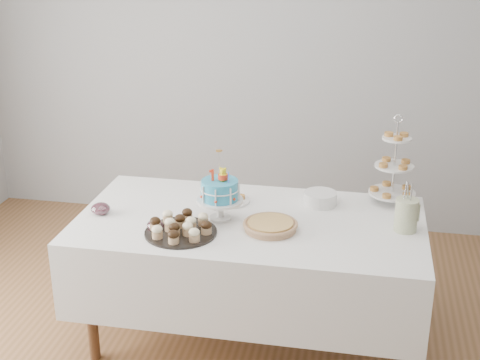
% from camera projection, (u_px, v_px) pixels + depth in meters
% --- Properties ---
extents(walls, '(5.04, 4.04, 2.70)m').
position_uv_depth(walls, '(239.00, 135.00, 3.22)').
color(walls, '#999B9E').
rests_on(walls, floor).
extents(table, '(1.92, 1.02, 0.77)m').
position_uv_depth(table, '(250.00, 256.00, 3.79)').
color(table, white).
rests_on(table, floor).
extents(birthday_cake, '(0.26, 0.26, 0.39)m').
position_uv_depth(birthday_cake, '(220.00, 201.00, 3.67)').
color(birthday_cake, silver).
rests_on(birthday_cake, table).
extents(cupcake_tray, '(0.38, 0.38, 0.09)m').
position_uv_depth(cupcake_tray, '(181.00, 226.00, 3.52)').
color(cupcake_tray, black).
rests_on(cupcake_tray, table).
extents(pie, '(0.30, 0.30, 0.05)m').
position_uv_depth(pie, '(270.00, 225.00, 3.57)').
color(pie, tan).
rests_on(pie, table).
extents(tiered_stand, '(0.27, 0.27, 0.53)m').
position_uv_depth(tiered_stand, '(394.00, 166.00, 3.85)').
color(tiered_stand, silver).
rests_on(tiered_stand, table).
extents(plate_stack, '(0.19, 0.19, 0.07)m').
position_uv_depth(plate_stack, '(320.00, 198.00, 3.89)').
color(plate_stack, silver).
rests_on(plate_stack, table).
extents(pastry_plate, '(0.24, 0.24, 0.04)m').
position_uv_depth(pastry_plate, '(230.00, 199.00, 3.93)').
color(pastry_plate, silver).
rests_on(pastry_plate, table).
extents(jam_bowl_a, '(0.11, 0.11, 0.06)m').
position_uv_depth(jam_bowl_a, '(101.00, 209.00, 3.76)').
color(jam_bowl_a, silver).
rests_on(jam_bowl_a, table).
extents(jam_bowl_b, '(0.09, 0.09, 0.06)m').
position_uv_depth(jam_bowl_b, '(156.00, 225.00, 3.57)').
color(jam_bowl_b, silver).
rests_on(jam_bowl_b, table).
extents(utensil_pitcher, '(0.13, 0.12, 0.27)m').
position_uv_depth(utensil_pitcher, '(406.00, 214.00, 3.54)').
color(utensil_pitcher, beige).
rests_on(utensil_pitcher, table).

